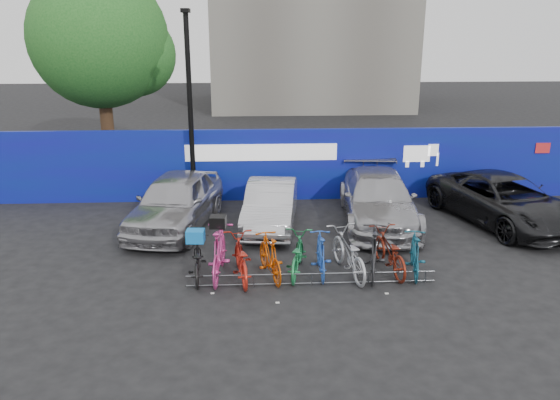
{
  "coord_description": "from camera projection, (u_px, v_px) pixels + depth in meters",
  "views": [
    {
      "loc": [
        -1.26,
        -11.71,
        5.47
      ],
      "look_at": [
        -0.58,
        2.0,
        1.21
      ],
      "focal_mm": 35.0,
      "sensor_mm": 36.0,
      "label": 1
    }
  ],
  "objects": [
    {
      "name": "tree",
      "position": [
        106.0,
        42.0,
        20.62
      ],
      "size": [
        5.4,
        5.2,
        7.8
      ],
      "color": "#382314",
      "rests_on": "ground"
    },
    {
      "name": "car_0",
      "position": [
        176.0,
        201.0,
        15.65
      ],
      "size": [
        2.79,
        4.97,
        1.6
      ],
      "primitive_type": "imported",
      "rotation": [
        0.0,
        0.0,
        -0.2
      ],
      "color": "#A2A1A6",
      "rests_on": "ground"
    },
    {
      "name": "bike_4",
      "position": [
        297.0,
        255.0,
        12.73
      ],
      "size": [
        0.96,
        1.89,
        0.95
      ],
      "primitive_type": "imported",
      "rotation": [
        0.0,
        0.0,
        2.95
      ],
      "color": "#1E8043",
      "rests_on": "ground"
    },
    {
      "name": "car_3",
      "position": [
        504.0,
        200.0,
        16.04
      ],
      "size": [
        3.65,
        5.58,
        1.43
      ],
      "primitive_type": "imported",
      "rotation": [
        0.0,
        0.0,
        0.27
      ],
      "color": "black",
      "rests_on": "ground"
    },
    {
      "name": "bike_6",
      "position": [
        348.0,
        253.0,
        12.68
      ],
      "size": [
        1.1,
        2.12,
        1.06
      ],
      "primitive_type": "imported",
      "rotation": [
        0.0,
        0.0,
        3.35
      ],
      "color": "#A4A6AB",
      "rests_on": "ground"
    },
    {
      "name": "bike_2",
      "position": [
        240.0,
        258.0,
        12.46
      ],
      "size": [
        0.92,
        1.97,
        1.0
      ],
      "primitive_type": "imported",
      "rotation": [
        0.0,
        0.0,
        3.28
      ],
      "color": "red",
      "rests_on": "ground"
    },
    {
      "name": "car_1",
      "position": [
        271.0,
        205.0,
        15.81
      ],
      "size": [
        1.84,
        4.09,
        1.3
      ],
      "primitive_type": "imported",
      "rotation": [
        0.0,
        0.0,
        -0.12
      ],
      "color": "#A8A9AD",
      "rests_on": "ground"
    },
    {
      "name": "car_2",
      "position": [
        378.0,
        199.0,
        16.08
      ],
      "size": [
        2.54,
        5.25,
        1.47
      ],
      "primitive_type": "imported",
      "rotation": [
        0.0,
        0.0,
        -0.1
      ],
      "color": "#A09FA4",
      "rests_on": "ground"
    },
    {
      "name": "bike_3",
      "position": [
        270.0,
        256.0,
        12.53
      ],
      "size": [
        0.9,
        1.79,
        1.04
      ],
      "primitive_type": "imported",
      "rotation": [
        0.0,
        0.0,
        3.39
      ],
      "color": "#CE4B06",
      "rests_on": "ground"
    },
    {
      "name": "cargo_crate",
      "position": [
        195.0,
        236.0,
        12.33
      ],
      "size": [
        0.42,
        0.33,
        0.29
      ],
      "primitive_type": "cube",
      "rotation": [
        0.0,
        0.0,
        -0.06
      ],
      "color": "blue",
      "rests_on": "bike_0"
    },
    {
      "name": "cargo_topcase",
      "position": [
        218.0,
        222.0,
        12.3
      ],
      "size": [
        0.39,
        0.35,
        0.26
      ],
      "primitive_type": "cube",
      "rotation": [
        0.0,
        0.0,
        -0.09
      ],
      "color": "black",
      "rests_on": "bike_1"
    },
    {
      "name": "ground",
      "position": [
        309.0,
        274.0,
        12.85
      ],
      "size": [
        100.0,
        100.0,
        0.0
      ],
      "primitive_type": "plane",
      "color": "black",
      "rests_on": "ground"
    },
    {
      "name": "bike_7",
      "position": [
        374.0,
        252.0,
        12.63
      ],
      "size": [
        0.96,
        2.02,
        1.17
      ],
      "primitive_type": "imported",
      "rotation": [
        0.0,
        0.0,
        2.92
      ],
      "color": "#262729",
      "rests_on": "ground"
    },
    {
      "name": "bike_5",
      "position": [
        321.0,
        254.0,
        12.7
      ],
      "size": [
        0.52,
        1.68,
        1.0
      ],
      "primitive_type": "imported",
      "rotation": [
        0.0,
        0.0,
        3.11
      ],
      "color": "blue",
      "rests_on": "ground"
    },
    {
      "name": "bike_9",
      "position": [
        415.0,
        254.0,
        12.69
      ],
      "size": [
        0.79,
        1.73,
        1.0
      ],
      "primitive_type": "imported",
      "rotation": [
        0.0,
        0.0,
        2.95
      ],
      "color": "navy",
      "rests_on": "ground"
    },
    {
      "name": "bike_rack",
      "position": [
        311.0,
        279.0,
        12.23
      ],
      "size": [
        5.6,
        0.03,
        0.3
      ],
      "color": "#595B60",
      "rests_on": "ground"
    },
    {
      "name": "bike_8",
      "position": [
        389.0,
        252.0,
        12.84
      ],
      "size": [
        0.93,
        1.98,
        1.0
      ],
      "primitive_type": "imported",
      "rotation": [
        0.0,
        0.0,
        3.29
      ],
      "color": "maroon",
      "rests_on": "ground"
    },
    {
      "name": "hoarding",
      "position": [
        292.0,
        165.0,
        18.21
      ],
      "size": [
        22.0,
        0.18,
        2.4
      ],
      "color": "navy",
      "rests_on": "ground"
    },
    {
      "name": "bike_0",
      "position": [
        197.0,
        260.0,
        12.5
      ],
      "size": [
        0.73,
        1.74,
        0.89
      ],
      "primitive_type": "imported",
      "rotation": [
        0.0,
        0.0,
        3.23
      ],
      "color": "black",
      "rests_on": "ground"
    },
    {
      "name": "bike_1",
      "position": [
        219.0,
        252.0,
        12.52
      ],
      "size": [
        0.72,
        2.07,
        1.22
      ],
      "primitive_type": "imported",
      "rotation": [
        0.0,
        0.0,
        3.07
      ],
      "color": "#D03787",
      "rests_on": "ground"
    },
    {
      "name": "lamppost",
      "position": [
        190.0,
        105.0,
        16.88
      ],
      "size": [
        0.25,
        0.5,
        6.11
      ],
      "color": "black",
      "rests_on": "ground"
    }
  ]
}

